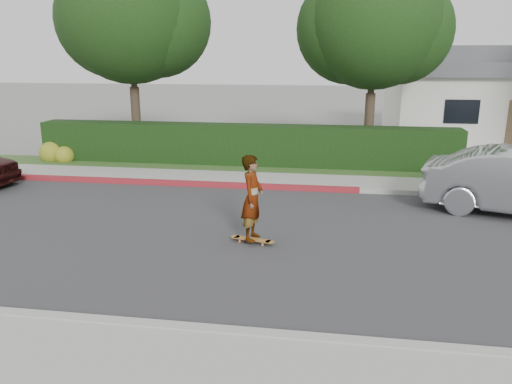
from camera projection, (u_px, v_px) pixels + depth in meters
The scene contains 15 objects.
ground at pixel (321, 241), 10.78m from camera, with size 120.00×120.00×0.00m, color slate.
road at pixel (321, 240), 10.77m from camera, with size 60.00×8.00×0.01m, color #2D2D30.
curb_near at pixel (313, 341), 6.85m from camera, with size 60.00×0.20×0.15m, color #9E9E99.
sidewalk_near at pixel (309, 382), 5.99m from camera, with size 60.00×1.60×0.12m, color gray.
curb_far at pixel (325, 189), 14.67m from camera, with size 60.00×0.20×0.15m, color #9E9E99.
curb_red_section at pixel (162, 183), 15.40m from camera, with size 12.00×0.21×0.15m, color maroon.
sidewalk_far at pixel (325, 182), 15.53m from camera, with size 60.00×1.60×0.12m, color gray.
planting_strip at pixel (326, 171), 17.06m from camera, with size 60.00×1.60×0.10m, color #2D4C1E.
hedge at pixel (243, 146), 17.88m from camera, with size 15.00×1.00×1.50m, color black.
flowering_shrub at pixel (56, 154), 18.58m from camera, with size 1.40×1.00×0.90m.
tree_left at pixel (131, 17), 18.78m from camera, with size 5.99×5.21×8.00m.
tree_center at pixel (374, 26), 18.03m from camera, with size 5.66×4.84×7.44m.
house at pixel (497, 93), 24.30m from camera, with size 10.60×8.60×4.30m.
skateboard at pixel (252, 240), 10.59m from camera, with size 1.00×0.42×0.09m.
skateboarder at pixel (252, 198), 10.35m from camera, with size 0.66×0.43×1.81m, color white.
Camera 1 is at (0.16, -10.22, 3.85)m, focal length 35.00 mm.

